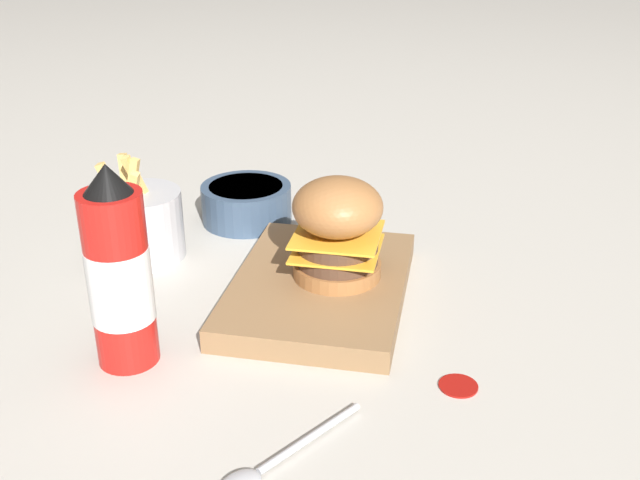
{
  "coord_description": "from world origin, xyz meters",
  "views": [
    {
      "loc": [
        0.8,
        0.19,
        0.46
      ],
      "look_at": [
        0.01,
        0.03,
        0.08
      ],
      "focal_mm": 42.0,
      "sensor_mm": 36.0,
      "label": 1
    }
  ],
  "objects_px": {
    "ketchup_bottle": "(119,276)",
    "serving_board": "(320,287)",
    "burger": "(337,228)",
    "fries_basket": "(141,224)",
    "spoon": "(264,468)",
    "side_bowl": "(246,202)"
  },
  "relations": [
    {
      "from": "serving_board",
      "to": "ketchup_bottle",
      "type": "distance_m",
      "value": 0.26
    },
    {
      "from": "fries_basket",
      "to": "side_bowl",
      "type": "height_order",
      "value": "fries_basket"
    },
    {
      "from": "ketchup_bottle",
      "to": "fries_basket",
      "type": "relative_size",
      "value": 1.49
    },
    {
      "from": "serving_board",
      "to": "spoon",
      "type": "relative_size",
      "value": 1.96
    },
    {
      "from": "fries_basket",
      "to": "spoon",
      "type": "distance_m",
      "value": 0.46
    },
    {
      "from": "ketchup_bottle",
      "to": "serving_board",
      "type": "bearing_deg",
      "value": 134.32
    },
    {
      "from": "serving_board",
      "to": "fries_basket",
      "type": "xyz_separation_m",
      "value": [
        -0.07,
        -0.26,
        0.03
      ]
    },
    {
      "from": "serving_board",
      "to": "spoon",
      "type": "distance_m",
      "value": 0.31
    },
    {
      "from": "ketchup_bottle",
      "to": "side_bowl",
      "type": "relative_size",
      "value": 1.65
    },
    {
      "from": "burger",
      "to": "serving_board",
      "type": "bearing_deg",
      "value": -64.33
    },
    {
      "from": "spoon",
      "to": "side_bowl",
      "type": "bearing_deg",
      "value": -128.69
    },
    {
      "from": "burger",
      "to": "fries_basket",
      "type": "xyz_separation_m",
      "value": [
        -0.06,
        -0.28,
        -0.04
      ]
    },
    {
      "from": "serving_board",
      "to": "spoon",
      "type": "xyz_separation_m",
      "value": [
        0.31,
        0.01,
        -0.01
      ]
    },
    {
      "from": "serving_board",
      "to": "burger",
      "type": "bearing_deg",
      "value": 115.67
    },
    {
      "from": "burger",
      "to": "ketchup_bottle",
      "type": "height_order",
      "value": "ketchup_bottle"
    },
    {
      "from": "serving_board",
      "to": "side_bowl",
      "type": "height_order",
      "value": "side_bowl"
    },
    {
      "from": "burger",
      "to": "fries_basket",
      "type": "height_order",
      "value": "burger"
    },
    {
      "from": "burger",
      "to": "ketchup_bottle",
      "type": "bearing_deg",
      "value": -47.16
    },
    {
      "from": "fries_basket",
      "to": "spoon",
      "type": "height_order",
      "value": "fries_basket"
    },
    {
      "from": "serving_board",
      "to": "burger",
      "type": "height_order",
      "value": "burger"
    },
    {
      "from": "burger",
      "to": "ketchup_bottle",
      "type": "xyz_separation_m",
      "value": [
        0.18,
        -0.19,
        0.01
      ]
    },
    {
      "from": "burger",
      "to": "ketchup_bottle",
      "type": "relative_size",
      "value": 0.56
    }
  ]
}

